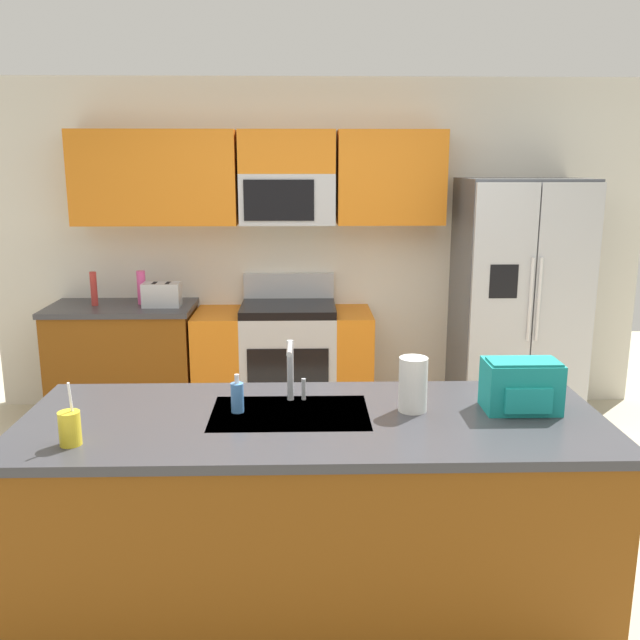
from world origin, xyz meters
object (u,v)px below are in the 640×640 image
object	(u,v)px
pepper_mill	(94,289)
bottle_pink	(141,288)
refrigerator	(517,302)
soap_dispenser	(237,397)
backpack	(522,385)
sink_faucet	(291,366)
toaster	(162,295)
drink_cup_yellow	(70,428)
range_oven	(284,362)
paper_towel_roll	(413,384)

from	to	relation	value
pepper_mill	bottle_pink	size ratio (longest dim) A/B	1.00
refrigerator	soap_dispenser	xyz separation A→B (m)	(-1.92, -2.26, 0.04)
bottle_pink	backpack	size ratio (longest dim) A/B	0.80
sink_faucet	soap_dispenser	size ratio (longest dim) A/B	1.66
toaster	drink_cup_yellow	xyz separation A→B (m)	(0.17, -2.62, -0.02)
range_oven	drink_cup_yellow	xyz separation A→B (m)	(-0.74, -2.67, 0.53)
sink_faucet	backpack	size ratio (longest dim) A/B	0.88
soap_dispenser	paper_towel_roll	size ratio (longest dim) A/B	0.71
refrigerator	bottle_pink	bearing A→B (deg)	177.69
soap_dispenser	sink_faucet	bearing A→B (deg)	27.93
range_oven	soap_dispenser	world-z (taller)	range_oven
toaster	sink_faucet	bearing A→B (deg)	-64.85
bottle_pink	sink_faucet	size ratio (longest dim) A/B	0.91
range_oven	pepper_mill	size ratio (longest dim) A/B	5.27
range_oven	refrigerator	xyz separation A→B (m)	(1.79, -0.07, 0.48)
soap_dispenser	toaster	bearing A→B (deg)	108.87
toaster	pepper_mill	distance (m)	0.52
range_oven	backpack	bearing A→B (deg)	-64.87
bottle_pink	drink_cup_yellow	bearing A→B (deg)	-82.78
sink_faucet	range_oven	bearing A→B (deg)	92.57
refrigerator	pepper_mill	size ratio (longest dim) A/B	7.17
paper_towel_roll	backpack	world-z (taller)	paper_towel_roll
range_oven	toaster	world-z (taller)	range_oven
toaster	sink_faucet	size ratio (longest dim) A/B	0.99
sink_faucet	drink_cup_yellow	xyz separation A→B (m)	(-0.84, -0.47, -0.10)
sink_faucet	backpack	distance (m)	1.01
toaster	pepper_mill	world-z (taller)	pepper_mill
toaster	sink_faucet	distance (m)	2.38
pepper_mill	backpack	distance (m)	3.45
bottle_pink	soap_dispenser	bearing A→B (deg)	-68.19
range_oven	drink_cup_yellow	size ratio (longest dim) A/B	5.38
range_oven	toaster	distance (m)	1.07
toaster	soap_dispenser	world-z (taller)	toaster
paper_towel_roll	toaster	bearing A→B (deg)	124.02
drink_cup_yellow	backpack	xyz separation A→B (m)	(1.84, 0.33, 0.05)
drink_cup_yellow	paper_towel_roll	world-z (taller)	drink_cup_yellow
refrigerator	soap_dispenser	distance (m)	2.97
soap_dispenser	backpack	bearing A→B (deg)	-0.53
soap_dispenser	backpack	size ratio (longest dim) A/B	0.53
bottle_pink	drink_cup_yellow	xyz separation A→B (m)	(0.34, -2.72, -0.06)
bottle_pink	soap_dispenser	distance (m)	2.56
toaster	range_oven	bearing A→B (deg)	3.29
toaster	pepper_mill	xyz separation A→B (m)	(-0.52, 0.05, 0.04)
backpack	refrigerator	bearing A→B (deg)	73.15
toaster	paper_towel_roll	bearing A→B (deg)	-55.98
range_oven	refrigerator	size ratio (longest dim) A/B	0.74
drink_cup_yellow	paper_towel_roll	xyz separation A→B (m)	(1.37, 0.34, 0.05)
refrigerator	sink_faucet	distance (m)	2.73
toaster	backpack	bearing A→B (deg)	-48.71
pepper_mill	drink_cup_yellow	size ratio (longest dim) A/B	1.02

